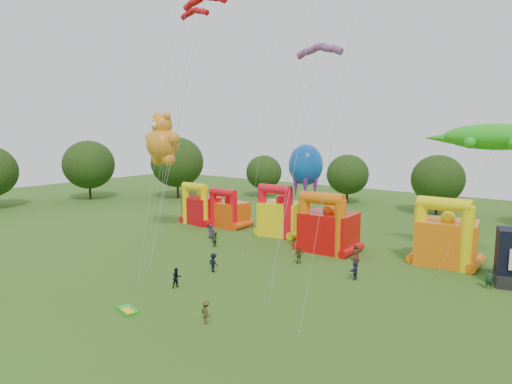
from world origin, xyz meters
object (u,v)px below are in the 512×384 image
Objects in this scene: gecko_kite at (475,188)px; spectator_0 at (211,231)px; octopus_kite at (303,192)px; teddy_bear_kite at (162,145)px; spectator_4 at (299,255)px; bouncy_castle_0 at (200,208)px; bouncy_castle_2 at (280,216)px.

gecko_kite reaches higher than spectator_0.
octopus_kite reaches higher than spectator_0.
teddy_bear_kite is 8.90× the size of spectator_0.
gecko_kite reaches higher than spectator_4.
bouncy_castle_0 reaches higher than spectator_4.
bouncy_castle_0 is at bearing 93.91° from teddy_bear_kite.
bouncy_castle_0 is at bearing 176.48° from octopus_kite.
bouncy_castle_2 is 3.78× the size of spectator_0.
spectator_0 is (-28.81, -6.94, -7.09)m from gecko_kite.
bouncy_castle_2 is 12.71m from spectator_4.
bouncy_castle_0 is 23.58m from spectator_4.
octopus_kite is (4.53, -1.92, 3.72)m from bouncy_castle_2.
spectator_0 is at bearing -132.12° from bouncy_castle_2.
spectator_4 is at bearing -4.61° from spectator_0.
teddy_bear_kite is 36.84m from gecko_kite.
teddy_bear_kite is 24.03m from spectator_4.
bouncy_castle_0 is 9.52m from spectator_0.
octopus_kite reaches higher than spectator_4.
bouncy_castle_0 is 13.43m from bouncy_castle_2.
bouncy_castle_2 reaches higher than spectator_4.
bouncy_castle_2 reaches higher than spectator_0.
teddy_bear_kite is (-12.91, -8.15, 9.08)m from bouncy_castle_2.
bouncy_castle_0 is 18.40m from octopus_kite.
bouncy_castle_0 is at bearing -75.70° from spectator_4.
teddy_bear_kite is 1.33× the size of octopus_kite.
bouncy_castle_2 is 0.56× the size of octopus_kite.
teddy_bear_kite reaches higher than octopus_kite.
spectator_4 is (8.57, -9.25, -1.66)m from bouncy_castle_2.
spectator_4 reaches higher than spectator_0.
teddy_bear_kite is at bearing -57.63° from spectator_4.
teddy_bear_kite is (0.50, -7.34, 9.32)m from bouncy_castle_0.
spectator_4 is (21.97, -8.43, -1.42)m from bouncy_castle_0.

